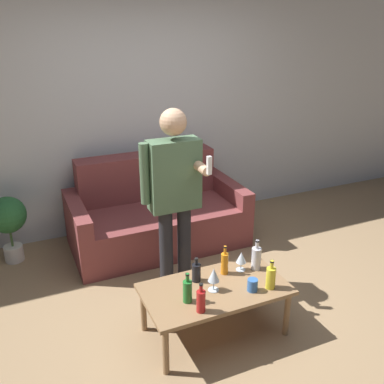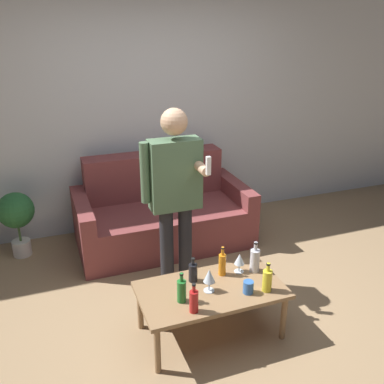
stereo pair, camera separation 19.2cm
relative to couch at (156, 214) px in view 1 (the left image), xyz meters
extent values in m
plane|color=#997A56|center=(0.05, -1.49, -0.31)|extent=(16.00, 16.00, 0.00)
cube|color=silver|center=(0.05, 0.52, 1.04)|extent=(8.00, 0.06, 2.70)
cube|color=brown|center=(0.00, -0.20, -0.11)|extent=(1.48, 0.66, 0.42)
cube|color=brown|center=(0.00, 0.26, 0.13)|extent=(1.48, 0.26, 0.89)
cube|color=brown|center=(-0.81, -0.07, -0.02)|extent=(0.14, 0.92, 0.59)
cube|color=brown|center=(0.81, -0.07, -0.02)|extent=(0.14, 0.92, 0.59)
cube|color=#8E6B47|center=(-0.08, -1.55, 0.07)|extent=(1.06, 0.58, 0.03)
cylinder|color=#8E6B47|center=(-0.56, -1.78, -0.13)|extent=(0.04, 0.04, 0.37)
cylinder|color=#8E6B47|center=(0.40, -1.78, -0.13)|extent=(0.04, 0.04, 0.37)
cylinder|color=#8E6B47|center=(-0.56, -1.31, -0.13)|extent=(0.04, 0.04, 0.37)
cylinder|color=#8E6B47|center=(0.40, -1.31, -0.13)|extent=(0.04, 0.04, 0.37)
cylinder|color=silver|center=(0.32, -1.45, 0.17)|extent=(0.07, 0.07, 0.18)
cylinder|color=silver|center=(0.32, -1.45, 0.30)|extent=(0.03, 0.03, 0.07)
cylinder|color=black|center=(0.32, -1.45, 0.33)|extent=(0.03, 0.03, 0.01)
cylinder|color=yellow|center=(0.28, -1.71, 0.16)|extent=(0.07, 0.07, 0.16)
cylinder|color=yellow|center=(0.28, -1.71, 0.28)|extent=(0.03, 0.03, 0.06)
cylinder|color=black|center=(0.28, -1.71, 0.30)|extent=(0.03, 0.03, 0.01)
cylinder|color=#B21E1E|center=(-0.29, -1.75, 0.16)|extent=(0.06, 0.06, 0.16)
cylinder|color=#B21E1E|center=(-0.29, -1.75, 0.27)|extent=(0.02, 0.02, 0.06)
cylinder|color=black|center=(-0.29, -1.75, 0.29)|extent=(0.03, 0.03, 0.01)
cylinder|color=black|center=(-0.17, -1.41, 0.15)|extent=(0.07, 0.07, 0.14)
cylinder|color=black|center=(-0.17, -1.41, 0.25)|extent=(0.03, 0.03, 0.05)
cylinder|color=black|center=(-0.17, -1.41, 0.27)|extent=(0.03, 0.03, 0.01)
cylinder|color=#23752D|center=(-0.33, -1.62, 0.16)|extent=(0.06, 0.06, 0.16)
cylinder|color=#23752D|center=(-0.33, -1.62, 0.28)|extent=(0.02, 0.02, 0.06)
cylinder|color=black|center=(-0.33, -1.62, 0.30)|extent=(0.03, 0.03, 0.01)
cylinder|color=orange|center=(0.07, -1.41, 0.17)|extent=(0.06, 0.06, 0.17)
cylinder|color=orange|center=(0.07, -1.41, 0.29)|extent=(0.02, 0.02, 0.07)
cylinder|color=black|center=(0.07, -1.41, 0.31)|extent=(0.02, 0.02, 0.01)
cylinder|color=silver|center=(-0.11, -1.57, 0.09)|extent=(0.08, 0.08, 0.01)
cylinder|color=silver|center=(-0.11, -1.57, 0.13)|extent=(0.01, 0.01, 0.07)
cone|color=silver|center=(-0.11, -1.57, 0.21)|extent=(0.08, 0.08, 0.10)
cylinder|color=silver|center=(0.20, -1.42, 0.09)|extent=(0.07, 0.07, 0.01)
cylinder|color=silver|center=(0.20, -1.42, 0.12)|extent=(0.01, 0.01, 0.06)
cone|color=silver|center=(0.20, -1.42, 0.20)|extent=(0.08, 0.08, 0.09)
cylinder|color=#3366B2|center=(0.14, -1.69, 0.13)|extent=(0.08, 0.08, 0.09)
cylinder|color=#232328|center=(-0.21, -0.89, 0.07)|extent=(0.12, 0.12, 0.77)
cylinder|color=#232328|center=(-0.05, -0.89, 0.07)|extent=(0.12, 0.12, 0.77)
cube|color=#4C6B4C|center=(-0.13, -0.89, 0.74)|extent=(0.41, 0.18, 0.58)
sphere|color=tan|center=(-0.13, -0.89, 1.17)|extent=(0.21, 0.21, 0.21)
cylinder|color=#4C6B4C|center=(-0.37, -0.89, 0.79)|extent=(0.07, 0.07, 0.49)
cylinder|color=tan|center=(0.04, -1.02, 0.83)|extent=(0.07, 0.26, 0.07)
cube|color=white|center=(0.04, -1.18, 0.89)|extent=(0.03, 0.03, 0.14)
cylinder|color=silver|center=(-1.41, 0.18, -0.23)|extent=(0.18, 0.18, 0.16)
cylinder|color=#476B38|center=(-1.41, 0.18, -0.05)|extent=(0.02, 0.02, 0.21)
sphere|color=#286633|center=(-1.41, 0.18, 0.18)|extent=(0.35, 0.35, 0.35)
camera|label=1|loc=(-1.29, -3.87, 1.89)|focal=40.00mm
camera|label=2|loc=(-1.11, -3.94, 1.89)|focal=40.00mm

